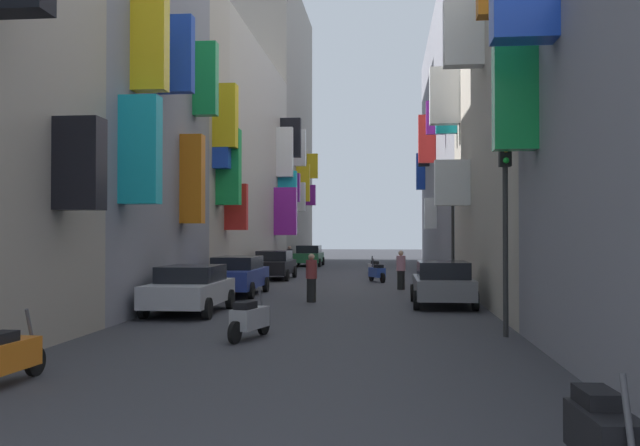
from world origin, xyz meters
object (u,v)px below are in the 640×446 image
parked_car_silver (190,288)px  scooter_white (374,268)px  scooter_blue (377,272)px  scooter_orange (8,356)px  parked_car_black (274,264)px  scooter_silver (249,318)px  traffic_light_far_corner (453,216)px  scooter_black (604,435)px  parked_car_green (309,255)px  parked_car_grey (442,283)px  pedestrian_near_left (290,259)px  pedestrian_near_right (401,270)px  parked_car_blue (237,275)px  pedestrian_crossing (311,278)px  traffic_light_near_corner (505,199)px

parked_car_silver → scooter_white: 18.43m
scooter_blue → scooter_orange: bearing=-102.8°
parked_car_black → parked_car_silver: bearing=-89.9°
scooter_silver → traffic_light_far_corner: size_ratio=0.41×
scooter_orange → scooter_silver: bearing=60.7°
parked_car_black → scooter_black: (7.85, -28.17, -0.31)m
parked_car_green → scooter_silver: bearing=-85.6°
parked_car_black → scooter_blue: 5.53m
parked_car_grey → scooter_orange: size_ratio=2.08×
pedestrian_near_left → pedestrian_near_right: pedestrian_near_right is taller
parked_car_silver → parked_car_black: parked_car_black is taller
scooter_silver → scooter_white: (2.31, 22.45, -0.00)m
scooter_white → parked_car_black: bearing=-152.8°
parked_car_blue → scooter_black: bearing=-67.9°
parked_car_grey → scooter_white: parked_car_grey is taller
scooter_orange → pedestrian_crossing: pedestrian_crossing is taller
parked_car_green → traffic_light_far_corner: traffic_light_far_corner is taller
parked_car_silver → pedestrian_near_left: pedestrian_near_left is taller
parked_car_silver → parked_car_grey: bearing=19.9°
scooter_white → parked_car_grey: bearing=-80.5°
parked_car_grey → traffic_light_far_corner: bearing=81.4°
parked_car_green → scooter_silver: 34.38m
traffic_light_far_corner → parked_car_black: bearing=141.8°
pedestrian_near_left → traffic_light_far_corner: traffic_light_far_corner is taller
pedestrian_crossing → pedestrian_near_left: bearing=100.4°
scooter_white → pedestrian_near_right: size_ratio=1.08×
scooter_black → pedestrian_near_left: (-8.19, 36.11, 0.31)m
parked_car_green → pedestrian_near_right: pedestrian_near_right is taller
scooter_silver → traffic_light_near_corner: (5.72, 0.92, 2.66)m
pedestrian_crossing → scooter_black: bearing=-74.5°
traffic_light_near_corner → parked_car_silver: bearing=155.8°
pedestrian_near_right → traffic_light_near_corner: traffic_light_near_corner is taller
scooter_silver → scooter_white: same height
parked_car_blue → pedestrian_near_left: pedestrian_near_left is taller
scooter_orange → parked_car_black: bearing=90.0°
parked_car_black → scooter_orange: bearing=-90.0°
parked_car_green → scooter_silver: (2.65, -34.27, -0.32)m
parked_car_silver → scooter_silver: parked_car_silver is taller
pedestrian_near_left → parked_car_silver: bearing=-89.1°
parked_car_green → scooter_black: 43.29m
scooter_silver → parked_car_silver: bearing=120.2°
parked_car_silver → parked_car_black: (-0.04, 15.12, 0.03)m
pedestrian_crossing → parked_car_blue: bearing=142.2°
parked_car_blue → scooter_blue: (5.22, 7.58, -0.31)m
pedestrian_near_left → parked_car_green: bearing=85.9°
parked_car_black → traffic_light_far_corner: 11.00m
pedestrian_near_left → traffic_light_near_corner: (8.84, -26.86, 2.35)m
parked_car_green → parked_car_black: (-0.13, -14.43, -0.01)m
pedestrian_crossing → traffic_light_near_corner: bearing=-54.5°
scooter_blue → scooter_white: (-0.22, 4.12, -0.00)m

